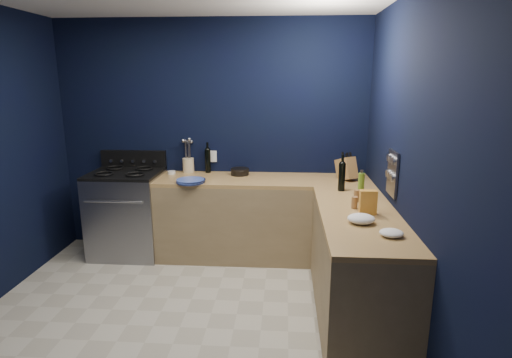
# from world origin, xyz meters

# --- Properties ---
(floor) EXTENTS (3.50, 3.50, 0.02)m
(floor) POSITION_xyz_m (0.00, 0.00, -0.01)
(floor) COLOR #B0AB9A
(floor) RESTS_ON ground
(wall_back) EXTENTS (3.50, 0.02, 2.60)m
(wall_back) POSITION_xyz_m (0.00, 1.76, 1.30)
(wall_back) COLOR black
(wall_back) RESTS_ON ground
(wall_right) EXTENTS (0.02, 3.50, 2.60)m
(wall_right) POSITION_xyz_m (1.76, 0.00, 1.30)
(wall_right) COLOR black
(wall_right) RESTS_ON ground
(wall_front) EXTENTS (3.50, 0.02, 2.60)m
(wall_front) POSITION_xyz_m (0.00, -1.76, 1.30)
(wall_front) COLOR black
(wall_front) RESTS_ON ground
(cab_back) EXTENTS (2.30, 0.63, 0.86)m
(cab_back) POSITION_xyz_m (0.60, 1.44, 0.43)
(cab_back) COLOR #897250
(cab_back) RESTS_ON floor
(top_back) EXTENTS (2.30, 0.63, 0.04)m
(top_back) POSITION_xyz_m (0.60, 1.44, 0.88)
(top_back) COLOR brown
(top_back) RESTS_ON cab_back
(cab_right) EXTENTS (0.63, 1.67, 0.86)m
(cab_right) POSITION_xyz_m (1.44, 0.29, 0.43)
(cab_right) COLOR #897250
(cab_right) RESTS_ON floor
(top_right) EXTENTS (0.63, 1.67, 0.04)m
(top_right) POSITION_xyz_m (1.44, 0.29, 0.88)
(top_right) COLOR brown
(top_right) RESTS_ON cab_right
(gas_range) EXTENTS (0.76, 0.66, 0.92)m
(gas_range) POSITION_xyz_m (-0.93, 1.42, 0.46)
(gas_range) COLOR gray
(gas_range) RESTS_ON floor
(oven_door) EXTENTS (0.59, 0.02, 0.42)m
(oven_door) POSITION_xyz_m (-0.93, 1.10, 0.45)
(oven_door) COLOR black
(oven_door) RESTS_ON gas_range
(cooktop) EXTENTS (0.76, 0.66, 0.03)m
(cooktop) POSITION_xyz_m (-0.93, 1.42, 0.94)
(cooktop) COLOR black
(cooktop) RESTS_ON gas_range
(backguard) EXTENTS (0.76, 0.06, 0.20)m
(backguard) POSITION_xyz_m (-0.93, 1.72, 1.04)
(backguard) COLOR black
(backguard) RESTS_ON gas_range
(spice_panel) EXTENTS (0.02, 0.28, 0.38)m
(spice_panel) POSITION_xyz_m (1.74, 0.55, 1.18)
(spice_panel) COLOR gray
(spice_panel) RESTS_ON wall_right
(wall_outlet) EXTENTS (0.09, 0.02, 0.13)m
(wall_outlet) POSITION_xyz_m (0.00, 1.74, 1.08)
(wall_outlet) COLOR white
(wall_outlet) RESTS_ON wall_back
(plate_stack) EXTENTS (0.29, 0.29, 0.04)m
(plate_stack) POSITION_xyz_m (-0.15, 1.20, 0.92)
(plate_stack) COLOR #325099
(plate_stack) RESTS_ON top_back
(ramekin) EXTENTS (0.10, 0.10, 0.03)m
(ramekin) POSITION_xyz_m (-0.45, 1.59, 0.92)
(ramekin) COLOR white
(ramekin) RESTS_ON top_back
(utensil_crock) EXTENTS (0.14, 0.14, 0.16)m
(utensil_crock) POSITION_xyz_m (-0.28, 1.69, 0.98)
(utensil_crock) COLOR beige
(utensil_crock) RESTS_ON top_back
(wine_bottle_back) EXTENTS (0.08, 0.08, 0.27)m
(wine_bottle_back) POSITION_xyz_m (-0.05, 1.69, 1.03)
(wine_bottle_back) COLOR black
(wine_bottle_back) RESTS_ON top_back
(lemon_basket) EXTENTS (0.22, 0.22, 0.08)m
(lemon_basket) POSITION_xyz_m (0.33, 1.59, 0.94)
(lemon_basket) COLOR black
(lemon_basket) RESTS_ON top_back
(knife_block) EXTENTS (0.24, 0.30, 0.28)m
(knife_block) POSITION_xyz_m (1.49, 1.45, 1.02)
(knife_block) COLOR brown
(knife_block) RESTS_ON top_back
(wine_bottle_right) EXTENTS (0.08, 0.08, 0.27)m
(wine_bottle_right) POSITION_xyz_m (1.38, 0.99, 1.03)
(wine_bottle_right) COLOR black
(wine_bottle_right) RESTS_ON top_right
(oil_bottle) EXTENTS (0.06, 0.06, 0.24)m
(oil_bottle) POSITION_xyz_m (1.51, 0.71, 1.02)
(oil_bottle) COLOR olive
(oil_bottle) RESTS_ON top_right
(spice_jar_near) EXTENTS (0.06, 0.06, 0.11)m
(spice_jar_near) POSITION_xyz_m (1.46, 0.63, 0.95)
(spice_jar_near) COLOR olive
(spice_jar_near) RESTS_ON top_right
(spice_jar_far) EXTENTS (0.07, 0.07, 0.10)m
(spice_jar_far) POSITION_xyz_m (1.41, 0.44, 0.95)
(spice_jar_far) COLOR olive
(spice_jar_far) RESTS_ON top_right
(crouton_bag) EXTENTS (0.14, 0.07, 0.20)m
(crouton_bag) POSITION_xyz_m (1.49, 0.29, 1.00)
(crouton_bag) COLOR #C65027
(crouton_bag) RESTS_ON top_right
(towel_front) EXTENTS (0.25, 0.23, 0.07)m
(towel_front) POSITION_xyz_m (1.40, 0.07, 0.94)
(towel_front) COLOR white
(towel_front) RESTS_ON top_right
(towel_end) EXTENTS (0.19, 0.17, 0.05)m
(towel_end) POSITION_xyz_m (1.57, -0.19, 0.92)
(towel_end) COLOR white
(towel_end) RESTS_ON top_right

